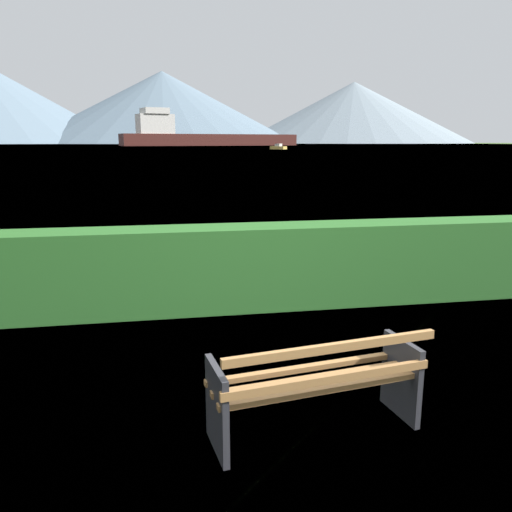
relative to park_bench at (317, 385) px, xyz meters
name	(u,v)px	position (x,y,z in m)	size (l,w,h in m)	color
ground_plane	(313,430)	(-0.01, 0.06, -0.43)	(1400.00, 1400.00, 0.00)	#4C6B33
water_surface	(165,145)	(-0.01, 306.23, -0.42)	(620.00, 620.00, 0.00)	slate
park_bench	(317,385)	(0.00, 0.00, 0.00)	(1.74, 0.81, 0.87)	#A0703F
hedge_row	(249,267)	(-0.01, 3.23, 0.15)	(13.81, 0.66, 1.15)	#2D6B28
cargo_ship_large	(199,136)	(17.60, 269.66, 4.73)	(95.94, 38.76, 18.45)	#471E19
fishing_boat_near	(278,147)	(31.50, 141.88, 0.16)	(4.38, 5.05, 1.63)	gold
distant_hills	(143,106)	(-21.98, 588.16, 39.60)	(714.31, 313.01, 88.08)	slate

